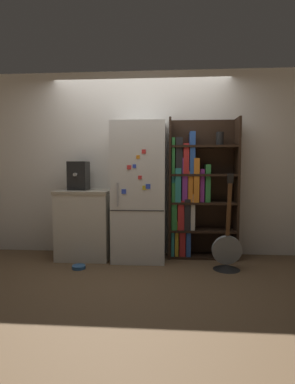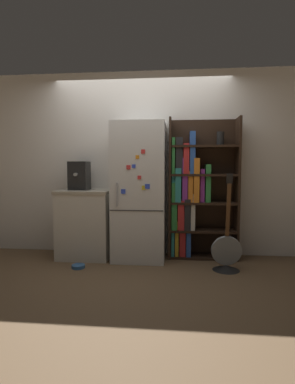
# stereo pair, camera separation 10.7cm
# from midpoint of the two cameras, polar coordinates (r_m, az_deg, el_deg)

# --- Properties ---
(ground_plane) EXTENTS (16.00, 16.00, 0.00)m
(ground_plane) POSITION_cam_midpoint_polar(r_m,az_deg,el_deg) (4.06, -1.04, -13.14)
(ground_plane) COLOR brown
(wall_back) EXTENTS (8.00, 0.05, 2.60)m
(wall_back) POSITION_cam_midpoint_polar(r_m,az_deg,el_deg) (4.34, -0.33, 5.41)
(wall_back) COLOR white
(wall_back) RESTS_ON ground_plane
(refrigerator) EXTENTS (0.69, 0.62, 1.83)m
(refrigerator) POSITION_cam_midpoint_polar(r_m,az_deg,el_deg) (4.03, -0.81, 0.01)
(refrigerator) COLOR white
(refrigerator) RESTS_ON ground_plane
(bookshelf) EXTENTS (0.93, 0.34, 1.91)m
(bookshelf) POSITION_cam_midpoint_polar(r_m,az_deg,el_deg) (4.18, 9.47, -0.14)
(bookshelf) COLOR black
(bookshelf) RESTS_ON ground_plane
(kitchen_counter) EXTENTS (0.72, 0.58, 0.93)m
(kitchen_counter) POSITION_cam_midpoint_polar(r_m,az_deg,el_deg) (4.26, -10.98, -5.89)
(kitchen_counter) COLOR silver
(kitchen_counter) RESTS_ON ground_plane
(espresso_machine) EXTENTS (0.26, 0.31, 0.39)m
(espresso_machine) POSITION_cam_midpoint_polar(r_m,az_deg,el_deg) (4.27, -12.16, 3.05)
(espresso_machine) COLOR black
(espresso_machine) RESTS_ON kitchen_counter
(guitar) EXTENTS (0.36, 0.33, 1.17)m
(guitar) POSITION_cam_midpoint_polar(r_m,az_deg,el_deg) (3.83, 15.57, -11.76)
(guitar) COLOR black
(guitar) RESTS_ON ground_plane
(pet_bowl) EXTENTS (0.17, 0.17, 0.04)m
(pet_bowl) POSITION_cam_midpoint_polar(r_m,az_deg,el_deg) (3.90, -12.27, -13.63)
(pet_bowl) COLOR #3366A5
(pet_bowl) RESTS_ON ground_plane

